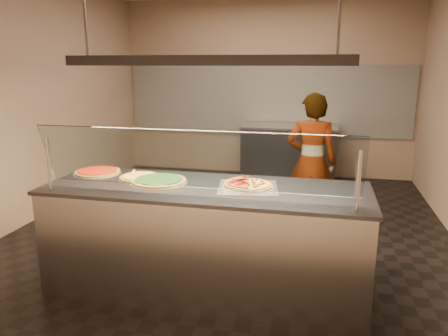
% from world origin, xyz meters
% --- Properties ---
extents(ground, '(5.00, 6.00, 0.02)m').
position_xyz_m(ground, '(0.00, 0.00, -0.01)').
color(ground, black).
rests_on(ground, ground).
extents(wall_back, '(5.00, 0.02, 3.00)m').
position_xyz_m(wall_back, '(0.00, 3.01, 1.50)').
color(wall_back, tan).
rests_on(wall_back, ground).
extents(wall_front, '(5.00, 0.02, 3.00)m').
position_xyz_m(wall_front, '(0.00, -3.01, 1.50)').
color(wall_front, tan).
rests_on(wall_front, ground).
extents(wall_left, '(0.02, 6.00, 3.00)m').
position_xyz_m(wall_left, '(-2.51, 0.00, 1.50)').
color(wall_left, tan).
rests_on(wall_left, ground).
extents(tile_band, '(4.90, 0.02, 1.20)m').
position_xyz_m(tile_band, '(0.00, 2.98, 1.30)').
color(tile_band, silver).
rests_on(tile_band, wall_back).
extents(serving_counter, '(2.70, 0.94, 0.93)m').
position_xyz_m(serving_counter, '(0.07, -1.25, 0.47)').
color(serving_counter, '#B7B7BC').
rests_on(serving_counter, ground).
extents(sneeze_guard, '(2.46, 0.18, 0.54)m').
position_xyz_m(sneeze_guard, '(0.07, -1.59, 1.23)').
color(sneeze_guard, '#B7B7BC').
rests_on(sneeze_guard, serving_counter).
extents(perforated_tray, '(0.55, 0.55, 0.01)m').
position_xyz_m(perforated_tray, '(0.42, -1.21, 0.94)').
color(perforated_tray, silver).
rests_on(perforated_tray, serving_counter).
extents(half_pizza_pepperoni, '(0.26, 0.42, 0.05)m').
position_xyz_m(half_pizza_pepperoni, '(0.33, -1.21, 0.96)').
color(half_pizza_pepperoni, brown).
rests_on(half_pizza_pepperoni, perforated_tray).
extents(half_pizza_sausage, '(0.26, 0.42, 0.04)m').
position_xyz_m(half_pizza_sausage, '(0.52, -1.21, 0.96)').
color(half_pizza_sausage, brown).
rests_on(half_pizza_sausage, perforated_tray).
extents(pizza_spinach, '(0.50, 0.50, 0.03)m').
position_xyz_m(pizza_spinach, '(-0.35, -1.22, 0.95)').
color(pizza_spinach, silver).
rests_on(pizza_spinach, serving_counter).
extents(pizza_cheese, '(0.39, 0.39, 0.03)m').
position_xyz_m(pizza_cheese, '(-0.56, -1.13, 0.94)').
color(pizza_cheese, silver).
rests_on(pizza_cheese, serving_counter).
extents(pizza_tomato, '(0.44, 0.44, 0.03)m').
position_xyz_m(pizza_tomato, '(-1.03, -1.04, 0.94)').
color(pizza_tomato, silver).
rests_on(pizza_tomato, serving_counter).
extents(pizza_spatula, '(0.22, 0.22, 0.02)m').
position_xyz_m(pizza_spatula, '(-0.62, -1.08, 0.96)').
color(pizza_spatula, '#B7B7BC').
rests_on(pizza_spatula, pizza_spinach).
extents(prep_table, '(1.55, 0.74, 0.93)m').
position_xyz_m(prep_table, '(0.46, 2.55, 0.47)').
color(prep_table, '#404046').
rests_on(prep_table, ground).
extents(worker, '(0.60, 0.40, 1.61)m').
position_xyz_m(worker, '(0.89, 0.46, 0.81)').
color(worker, '#2B282E').
rests_on(worker, ground).
extents(heat_lamp_housing, '(2.30, 0.18, 0.08)m').
position_xyz_m(heat_lamp_housing, '(0.07, -1.25, 1.95)').
color(heat_lamp_housing, '#404046').
rests_on(heat_lamp_housing, ceiling).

